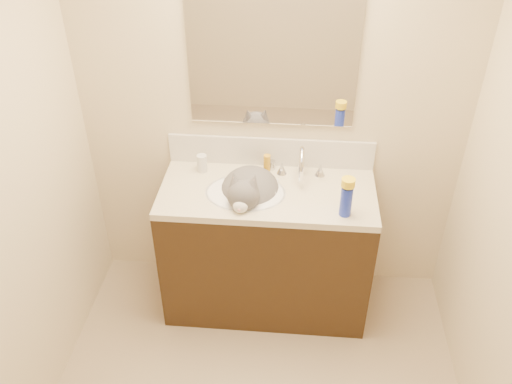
% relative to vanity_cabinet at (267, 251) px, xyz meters
% --- Properties ---
extents(room_shell, '(2.24, 2.54, 2.52)m').
position_rel_vanity_cabinet_xyz_m(room_shell, '(0.00, -0.97, 1.08)').
color(room_shell, beige).
rests_on(room_shell, ground).
extents(vanity_cabinet, '(1.20, 0.55, 0.82)m').
position_rel_vanity_cabinet_xyz_m(vanity_cabinet, '(0.00, 0.00, 0.00)').
color(vanity_cabinet, black).
rests_on(vanity_cabinet, ground).
extents(counter_slab, '(1.20, 0.55, 0.04)m').
position_rel_vanity_cabinet_xyz_m(counter_slab, '(0.00, 0.00, 0.43)').
color(counter_slab, beige).
rests_on(counter_slab, vanity_cabinet).
extents(basin, '(0.45, 0.36, 0.14)m').
position_rel_vanity_cabinet_xyz_m(basin, '(-0.12, -0.03, 0.38)').
color(basin, white).
rests_on(basin, vanity_cabinet).
extents(faucet, '(0.28, 0.20, 0.21)m').
position_rel_vanity_cabinet_xyz_m(faucet, '(0.18, 0.14, 0.54)').
color(faucet, silver).
rests_on(faucet, counter_slab).
extents(cat, '(0.38, 0.48, 0.35)m').
position_rel_vanity_cabinet_xyz_m(cat, '(-0.10, -0.01, 0.43)').
color(cat, '#514F51').
rests_on(cat, basin).
extents(backsplash, '(1.20, 0.02, 0.18)m').
position_rel_vanity_cabinet_xyz_m(backsplash, '(0.00, 0.26, 0.54)').
color(backsplash, silver).
rests_on(backsplash, counter_slab).
extents(mirror, '(0.90, 0.02, 0.80)m').
position_rel_vanity_cabinet_xyz_m(mirror, '(0.00, 0.26, 1.13)').
color(mirror, white).
rests_on(mirror, room_shell).
extents(pill_bottle, '(0.07, 0.07, 0.10)m').
position_rel_vanity_cabinet_xyz_m(pill_bottle, '(-0.39, 0.16, 0.50)').
color(pill_bottle, silver).
rests_on(pill_bottle, counter_slab).
extents(pill_label, '(0.06, 0.06, 0.04)m').
position_rel_vanity_cabinet_xyz_m(pill_label, '(-0.39, 0.16, 0.49)').
color(pill_label, orange).
rests_on(pill_label, pill_bottle).
extents(silver_jar, '(0.06, 0.06, 0.05)m').
position_rel_vanity_cabinet_xyz_m(silver_jar, '(0.01, 0.22, 0.48)').
color(silver_jar, '#B7B7BC').
rests_on(silver_jar, counter_slab).
extents(amber_bottle, '(0.05, 0.05, 0.10)m').
position_rel_vanity_cabinet_xyz_m(amber_bottle, '(-0.02, 0.20, 0.50)').
color(amber_bottle, gold).
rests_on(amber_bottle, counter_slab).
extents(toothbrush, '(0.02, 0.14, 0.01)m').
position_rel_vanity_cabinet_xyz_m(toothbrush, '(0.04, 0.04, 0.46)').
color(toothbrush, silver).
rests_on(toothbrush, counter_slab).
extents(toothbrush_head, '(0.02, 0.03, 0.01)m').
position_rel_vanity_cabinet_xyz_m(toothbrush_head, '(0.04, 0.04, 0.46)').
color(toothbrush_head, '#71B5F1').
rests_on(toothbrush_head, counter_slab).
extents(spray_can, '(0.08, 0.08, 0.17)m').
position_rel_vanity_cabinet_xyz_m(spray_can, '(0.42, -0.18, 0.53)').
color(spray_can, '#1B2FC3').
rests_on(spray_can, counter_slab).
extents(spray_cap, '(0.09, 0.09, 0.04)m').
position_rel_vanity_cabinet_xyz_m(spray_cap, '(0.42, -0.18, 0.65)').
color(spray_cap, yellow).
rests_on(spray_cap, spray_can).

